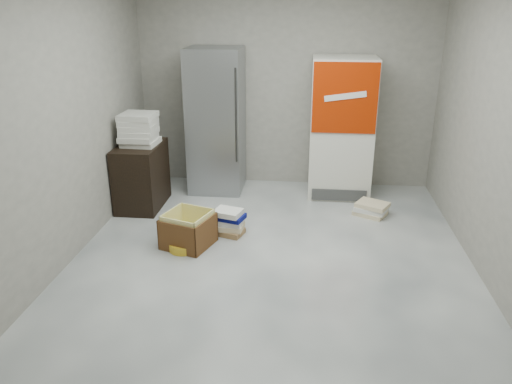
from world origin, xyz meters
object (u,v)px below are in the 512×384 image
object	(u,v)px
phonebook_stack_main	(230,222)
coke_cooler	(341,128)
wood_shelf	(142,176)
cardboard_box	(188,232)
steel_fridge	(216,121)

from	to	relation	value
phonebook_stack_main	coke_cooler	bearing A→B (deg)	60.39
coke_cooler	phonebook_stack_main	distance (m)	2.05
wood_shelf	phonebook_stack_main	bearing A→B (deg)	-30.21
phonebook_stack_main	cardboard_box	world-z (taller)	cardboard_box
wood_shelf	cardboard_box	bearing A→B (deg)	-50.98
steel_fridge	cardboard_box	xyz separation A→B (m)	(-0.00, -1.75, -0.80)
steel_fridge	wood_shelf	bearing A→B (deg)	-138.69
steel_fridge	phonebook_stack_main	world-z (taller)	steel_fridge
steel_fridge	cardboard_box	distance (m)	1.92
coke_cooler	cardboard_box	distance (m)	2.52
steel_fridge	phonebook_stack_main	xyz separation A→B (m)	(0.39, -1.44, -0.80)
wood_shelf	phonebook_stack_main	distance (m)	1.44
steel_fridge	phonebook_stack_main	size ratio (longest dim) A/B	5.11
coke_cooler	phonebook_stack_main	bearing A→B (deg)	-131.20
wood_shelf	phonebook_stack_main	world-z (taller)	wood_shelf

